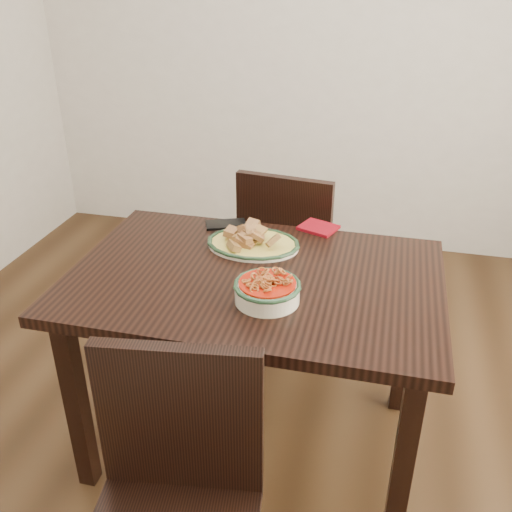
% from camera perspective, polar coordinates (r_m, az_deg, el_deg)
% --- Properties ---
extents(floor, '(3.50, 3.50, 0.00)m').
position_cam_1_polar(floor, '(2.47, -1.40, -15.52)').
color(floor, '#321F10').
rests_on(floor, ground).
extents(wall_back, '(3.50, 0.10, 2.60)m').
position_cam_1_polar(wall_back, '(3.54, 6.25, 21.24)').
color(wall_back, silver).
rests_on(wall_back, ground).
extents(dining_table, '(1.24, 0.83, 0.75)m').
position_cam_1_polar(dining_table, '(1.96, -0.14, -4.28)').
color(dining_table, black).
rests_on(dining_table, ground).
extents(chair_far, '(0.47, 0.47, 0.89)m').
position_cam_1_polar(chair_far, '(2.62, 3.41, 0.59)').
color(chair_far, black).
rests_on(chair_far, ground).
extents(chair_near, '(0.47, 0.47, 0.89)m').
position_cam_1_polar(chair_near, '(1.55, -8.15, -23.05)').
color(chair_near, black).
rests_on(chair_near, ground).
extents(fish_plate, '(0.34, 0.26, 0.11)m').
position_cam_1_polar(fish_plate, '(2.07, -0.28, 2.04)').
color(fish_plate, '#F3E7CD').
rests_on(fish_plate, dining_table).
extents(noodle_bowl, '(0.21, 0.21, 0.08)m').
position_cam_1_polar(noodle_bowl, '(1.75, 1.13, -3.29)').
color(noodle_bowl, white).
rests_on(noodle_bowl, dining_table).
extents(smartphone, '(0.18, 0.14, 0.01)m').
position_cam_1_polar(smartphone, '(2.26, -3.03, 3.19)').
color(smartphone, black).
rests_on(smartphone, dining_table).
extents(napkin, '(0.17, 0.16, 0.01)m').
position_cam_1_polar(napkin, '(2.24, 6.26, 2.84)').
color(napkin, maroon).
rests_on(napkin, dining_table).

